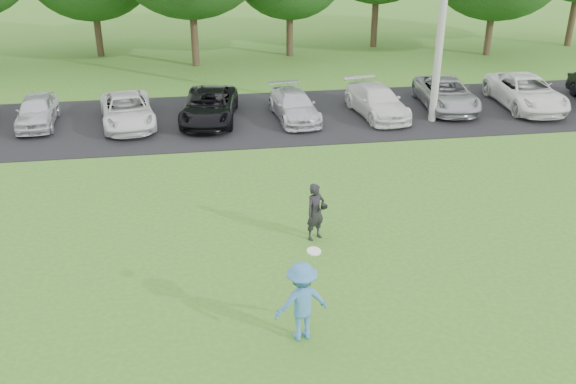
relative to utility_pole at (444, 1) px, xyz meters
name	(u,v)px	position (x,y,z in m)	size (l,w,h in m)	color
ground	(313,319)	(-6.84, -11.66, -4.50)	(100.00, 100.00, 0.00)	#377320
parking_lot	(252,118)	(-6.84, 1.34, -4.49)	(32.00, 6.50, 0.03)	black
utility_pole	(444,1)	(0.00, 0.00, 0.00)	(0.28, 0.28, 9.01)	#A1A09B
frisbee_player	(302,301)	(-7.17, -12.19, -3.65)	(1.21, 0.84, 2.07)	teal
camera_bystander	(316,212)	(-6.15, -8.30, -3.74)	(0.66, 0.59, 1.52)	black
parked_cars	(259,104)	(-6.59, 1.21, -3.89)	(30.50, 4.92, 1.25)	black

